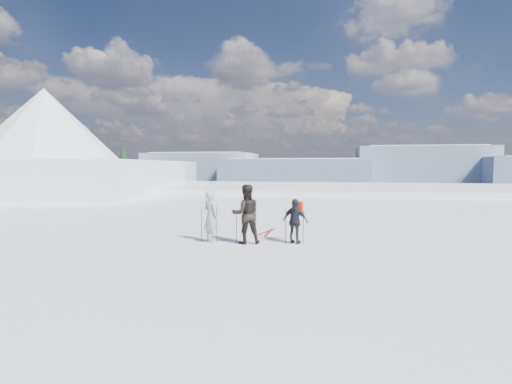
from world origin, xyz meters
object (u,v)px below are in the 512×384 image
skier_grey (211,216)px  skier_pack (295,221)px  skier_dark (246,214)px  skis_loose (267,232)px

skier_grey → skier_pack: 2.87m
skier_dark → skier_pack: size_ratio=1.32×
skis_loose → skier_grey: bearing=-126.8°
skier_pack → skier_grey: bearing=23.2°
skier_dark → skier_pack: skier_dark is taller
skier_grey → skier_dark: (1.23, -0.03, 0.11)m
skier_grey → skier_dark: 1.24m
skier_dark → skier_pack: bearing=167.7°
skier_dark → skis_loose: size_ratio=1.16×
skier_pack → skis_loose: (-1.26, 1.89, -0.74)m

